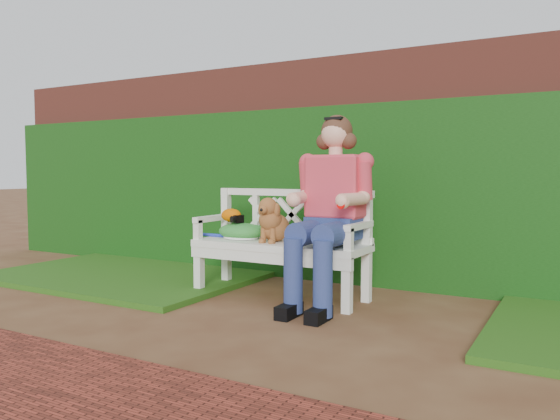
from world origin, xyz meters
The scene contains 11 objects.
ground centered at (0.00, 0.00, 0.00)m, with size 60.00×60.00×0.00m, color #512D1A.
brick_wall centered at (0.00, 1.90, 1.10)m, with size 10.00×0.30×2.20m, color brown.
ivy_hedge centered at (0.00, 1.68, 0.85)m, with size 10.00×0.18×1.70m, color #174E13.
grass_left centered at (-2.40, 0.90, 0.03)m, with size 2.60×2.00×0.05m, color #265312.
garden_bench centered at (-0.60, 0.81, 0.24)m, with size 1.58×0.60×0.48m, color white, non-canonical shape.
seated_woman centered at (-0.10, 0.79, 0.78)m, with size 0.66×0.88×1.56m, color #F74B6E, non-canonical shape.
dog centered at (-0.64, 0.77, 0.67)m, with size 0.26×0.35×0.38m, color brown, non-canonical shape.
tennis_racket centered at (-1.03, 0.82, 0.50)m, with size 0.62×0.26×0.03m, color white, non-canonical shape.
green_bag centered at (-1.00, 0.82, 0.55)m, with size 0.42×0.33×0.14m, color #278734, non-canonical shape.
camera_item centered at (-1.02, 0.80, 0.66)m, with size 0.10×0.08×0.07m, color black.
baseball_glove centered at (-1.10, 0.82, 0.68)m, with size 0.19×0.14×0.12m, color #D35A00.
Camera 1 is at (1.65, -3.20, 1.07)m, focal length 35.00 mm.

